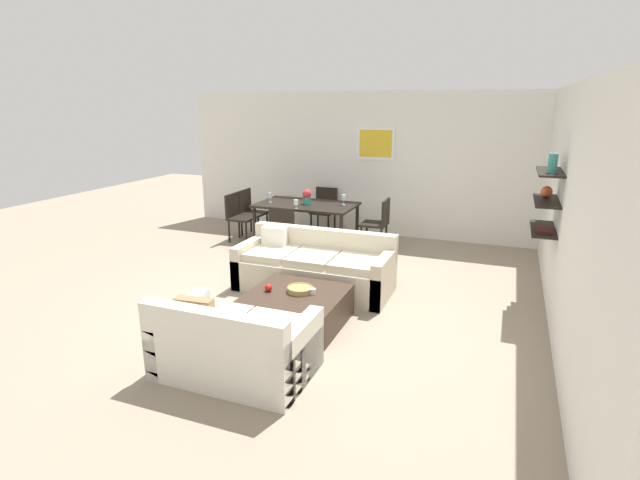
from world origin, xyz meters
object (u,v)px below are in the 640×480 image
(sofa_beige, at_px, (314,269))
(loveseat_white, at_px, (234,345))
(dining_table, at_px, (306,207))
(dining_chair_head, at_px, (325,207))
(coffee_table, at_px, (296,308))
(centerpiece_vase, at_px, (307,197))
(dining_chair_right_far, at_px, (379,220))
(apple_on_coffee_table, at_px, (268,288))
(candle_jar, at_px, (313,291))
(dining_chair_foot, at_px, (285,229))
(dining_chair_left_near, at_px, (238,214))
(wine_glass_right_far, at_px, (344,198))
(decorative_bowl, at_px, (300,289))
(wine_glass_left_near, at_px, (270,196))
(dining_chair_left_far, at_px, (250,209))
(wine_glass_foot, at_px, (296,203))

(sofa_beige, relative_size, loveseat_white, 1.48)
(dining_table, height_order, dining_chair_head, dining_chair_head)
(coffee_table, bearing_deg, centerpiece_vase, 110.53)
(dining_chair_right_far, bearing_deg, apple_on_coffee_table, -97.16)
(candle_jar, relative_size, dining_chair_foot, 0.08)
(dining_chair_left_near, bearing_deg, wine_glass_right_far, 10.45)
(sofa_beige, xyz_separation_m, centerpiece_vase, (-0.94, 1.98, 0.59))
(decorative_bowl, xyz_separation_m, wine_glass_left_near, (-1.86, 2.92, 0.46))
(dining_chair_left_near, distance_m, centerpiece_vase, 1.37)
(dining_chair_head, bearing_deg, centerpiece_vase, -88.82)
(centerpiece_vase, bearing_deg, dining_chair_right_far, 11.01)
(wine_glass_right_far, bearing_deg, dining_table, -169.07)
(wine_glass_right_far, bearing_deg, sofa_beige, -81.96)
(dining_table, bearing_deg, apple_on_coffee_table, -74.92)
(loveseat_white, bearing_deg, decorative_bowl, 84.18)
(dining_chair_head, distance_m, wine_glass_right_far, 1.10)
(dining_chair_right_far, xyz_separation_m, dining_chair_left_far, (-2.56, 0.00, 0.00))
(loveseat_white, relative_size, decorative_bowl, 4.69)
(candle_jar, xyz_separation_m, dining_chair_head, (-1.37, 3.98, 0.09))
(apple_on_coffee_table, height_order, wine_glass_foot, wine_glass_foot)
(apple_on_coffee_table, bearing_deg, dining_table, 105.08)
(wine_glass_left_near, bearing_deg, dining_chair_head, 57.88)
(apple_on_coffee_table, xyz_separation_m, dining_chair_head, (-0.85, 4.08, 0.08))
(wine_glass_left_near, bearing_deg, dining_table, 10.93)
(loveseat_white, height_order, wine_glass_foot, wine_glass_foot)
(dining_table, relative_size, dining_chair_right_far, 1.98)
(wine_glass_foot, distance_m, wine_glass_right_far, 0.88)
(dining_chair_head, bearing_deg, decorative_bowl, -73.16)
(dining_chair_foot, bearing_deg, coffee_table, -61.69)
(dining_chair_left_far, bearing_deg, dining_chair_head, 28.27)
(decorative_bowl, xyz_separation_m, candle_jar, (0.17, -0.01, -0.00))
(loveseat_white, bearing_deg, sofa_beige, 92.87)
(coffee_table, xyz_separation_m, dining_chair_head, (-1.17, 4.01, 0.31))
(centerpiece_vase, bearing_deg, wine_glass_left_near, -170.61)
(loveseat_white, relative_size, centerpiece_vase, 5.44)
(coffee_table, distance_m, dining_chair_head, 4.19)
(dining_chair_foot, relative_size, centerpiece_vase, 3.36)
(apple_on_coffee_table, height_order, wine_glass_left_near, wine_glass_left_near)
(candle_jar, relative_size, dining_chair_right_far, 0.08)
(coffee_table, height_order, wine_glass_foot, wine_glass_foot)
(decorative_bowl, distance_m, dining_table, 3.29)
(sofa_beige, height_order, apple_on_coffee_table, sofa_beige)
(apple_on_coffee_table, height_order, dining_chair_left_near, dining_chair_left_near)
(dining_chair_head, bearing_deg, candle_jar, -71.04)
(dining_chair_foot, distance_m, dining_chair_right_far, 1.72)
(dining_chair_right_far, relative_size, centerpiece_vase, 3.36)
(decorative_bowl, relative_size, wine_glass_left_near, 1.72)
(apple_on_coffee_table, bearing_deg, dining_chair_left_near, 126.00)
(dining_chair_right_far, relative_size, wine_glass_foot, 5.64)
(sofa_beige, relative_size, centerpiece_vase, 8.03)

